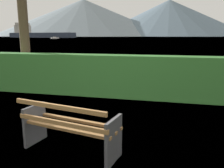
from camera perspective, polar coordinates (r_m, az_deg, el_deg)
ground_plane at (r=3.96m, az=-9.77°, el=-15.92°), size 1400.00×1400.00×0.00m
water_surface at (r=309.57m, az=13.54°, el=11.26°), size 620.00×620.00×0.00m
park_bench at (r=3.74m, az=-10.51°, el=-10.55°), size 1.66×0.87×0.87m
hedge_row at (r=7.02m, az=1.52°, el=2.01°), size 12.37×0.64×1.27m
cargo_ship_large at (r=217.20m, az=-18.12°, el=11.82°), size 65.35×20.37×12.96m
sailboat_mid at (r=141.93m, az=-13.96°, el=11.00°), size 4.31×4.28×1.11m
distant_hills at (r=552.88m, az=15.26°, el=15.76°), size 844.68×413.87×88.37m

